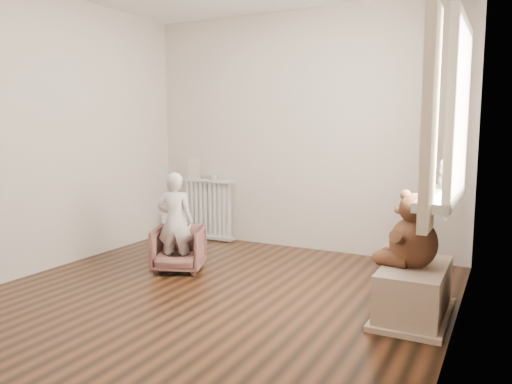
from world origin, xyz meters
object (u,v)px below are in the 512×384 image
at_px(radiator, 208,207).
at_px(armchair, 179,249).
at_px(toy_bench, 414,290).
at_px(plush_cat, 447,175).
at_px(teddy_bear, 414,226).
at_px(toy_vanity, 178,214).
at_px(child, 175,221).

relative_size(radiator, armchair, 1.57).
relative_size(toy_bench, plush_cat, 3.35).
bearing_deg(plush_cat, teddy_bear, -108.85).
relative_size(armchair, teddy_bear, 0.87).
xyz_separation_m(radiator, teddy_bear, (2.64, -1.44, 0.28)).
bearing_deg(toy_bench, plush_cat, 69.34).
relative_size(toy_vanity, plush_cat, 2.16).
distance_m(radiator, armchair, 1.34).
xyz_separation_m(armchair, toy_bench, (2.18, -0.17, -0.01)).
height_order(radiator, child, child).
bearing_deg(radiator, toy_vanity, -175.90).
height_order(radiator, teddy_bear, teddy_bear).
relative_size(toy_vanity, armchair, 1.12).
xyz_separation_m(armchair, teddy_bear, (2.17, -0.20, 0.46)).
distance_m(child, toy_bench, 2.20).
bearing_deg(radiator, armchair, -69.37).
bearing_deg(armchair, toy_vanity, 104.10).
bearing_deg(radiator, teddy_bear, -28.68).
bearing_deg(toy_vanity, toy_bench, -24.31).
height_order(armchair, plush_cat, plush_cat).
height_order(armchair, child, child).
xyz_separation_m(radiator, toy_bench, (2.65, -1.42, -0.19)).
distance_m(toy_vanity, teddy_bear, 3.39).
bearing_deg(toy_vanity, child, -54.94).
height_order(radiator, toy_vanity, radiator).
xyz_separation_m(child, toy_bench, (2.18, -0.12, -0.28)).
height_order(armchair, teddy_bear, teddy_bear).
distance_m(teddy_bear, plush_cat, 0.54).
distance_m(radiator, toy_bench, 3.01).
bearing_deg(armchair, child, -112.05).
relative_size(child, plush_cat, 3.86).
xyz_separation_m(toy_bench, plush_cat, (0.14, 0.37, 0.80)).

